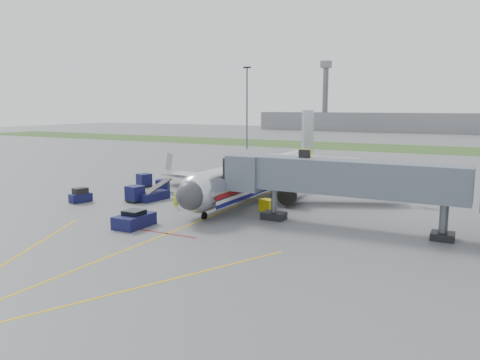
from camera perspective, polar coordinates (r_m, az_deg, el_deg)
The scene contains 16 objects.
ground at distance 43.85m, azimuth -5.75°, elevation -5.28°, with size 400.00×400.00×0.00m, color #565659.
grass_strip at distance 128.01m, azimuth 17.12°, elevation 3.79°, with size 300.00×25.00×0.01m, color #2D4C1E.
apron_markings at distance 38.14m, azimuth -11.95°, elevation -7.62°, with size 21.52×50.00×0.01m.
airliner at distance 56.42m, azimuth 2.78°, elevation 0.70°, with size 32.10×35.67×10.25m.
jet_bridge at distance 42.23m, azimuth 12.76°, elevation 0.18°, with size 25.30×4.00×6.90m.
light_mast_left at distance 118.20m, azimuth 0.85°, elevation 9.01°, with size 2.00×0.44×20.40m.
distant_terminal at distance 208.19m, azimuth 18.63°, elevation 6.68°, with size 120.00×14.00×8.00m, color slate.
control_tower at distance 210.31m, azimuth 10.37°, elevation 10.66°, with size 4.00×4.00×30.00m.
pushback_tug at distance 43.35m, azimuth -12.77°, elevation -4.75°, with size 2.26×3.69×1.54m.
baggage_tug at distance 55.92m, azimuth -18.87°, elevation -1.84°, with size 1.82×2.59×1.65m.
baggage_cart_a at distance 59.46m, azimuth -9.40°, elevation -0.72°, with size 2.07×2.07×1.69m.
baggage_cart_b at distance 64.24m, azimuth -11.61°, elevation -0.02°, with size 2.14×2.14×1.79m.
baggage_cart_c at distance 54.34m, azimuth -12.69°, elevation -1.65°, with size 1.95×1.95×1.84m.
belt_loader at distance 55.02m, azimuth -10.42°, elevation -1.85°, with size 1.91×4.76×2.27m.
ground_power_cart at distance 48.55m, azimuth 3.36°, elevation -3.10°, with size 1.83×1.53×1.25m.
ramp_worker at distance 49.98m, azimuth -7.81°, elevation -2.57°, with size 0.60×0.39×1.65m, color #B5D418.
Camera 1 is at (23.59, -35.35, 10.80)m, focal length 35.00 mm.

